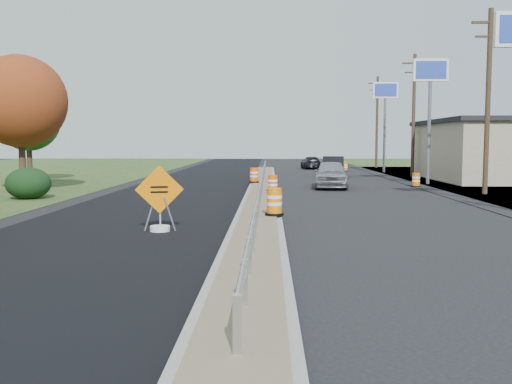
{
  "coord_description": "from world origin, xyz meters",
  "views": [
    {
      "loc": [
        0.37,
        -20.54,
        2.72
      ],
      "look_at": [
        -0.05,
        -2.27,
        1.1
      ],
      "focal_mm": 40.0,
      "sensor_mm": 36.0,
      "label": 1
    }
  ],
  "objects_px": {
    "barrel_median_mid": "(273,184)",
    "car_dark_mid": "(333,166)",
    "barrel_shoulder_far": "(345,167)",
    "caution_sign": "(160,215)",
    "barrel_median_near": "(274,202)",
    "barrel_shoulder_near": "(416,180)",
    "car_silver": "(331,174)",
    "car_dark_far": "(311,163)",
    "barrel_median_far": "(254,176)"
  },
  "relations": [
    {
      "from": "barrel_median_mid",
      "to": "barrel_shoulder_near",
      "type": "bearing_deg",
      "value": 36.17
    },
    {
      "from": "barrel_median_mid",
      "to": "car_silver",
      "type": "bearing_deg",
      "value": 57.66
    },
    {
      "from": "barrel_median_near",
      "to": "barrel_median_mid",
      "type": "relative_size",
      "value": 1.1
    },
    {
      "from": "barrel_shoulder_far",
      "to": "car_silver",
      "type": "bearing_deg",
      "value": -99.9
    },
    {
      "from": "barrel_shoulder_near",
      "to": "barrel_shoulder_far",
      "type": "height_order",
      "value": "barrel_shoulder_far"
    },
    {
      "from": "barrel_median_far",
      "to": "barrel_shoulder_near",
      "type": "distance_m",
      "value": 9.76
    },
    {
      "from": "barrel_shoulder_far",
      "to": "car_silver",
      "type": "relative_size",
      "value": 0.18
    },
    {
      "from": "barrel_median_mid",
      "to": "car_silver",
      "type": "xyz_separation_m",
      "value": [
        3.46,
        5.46,
        0.18
      ]
    },
    {
      "from": "barrel_median_near",
      "to": "barrel_shoulder_near",
      "type": "distance_m",
      "value": 17.52
    },
    {
      "from": "car_dark_mid",
      "to": "car_dark_far",
      "type": "relative_size",
      "value": 1.13
    },
    {
      "from": "caution_sign",
      "to": "car_silver",
      "type": "xyz_separation_m",
      "value": [
        6.94,
        16.5,
        0.3
      ]
    },
    {
      "from": "barrel_median_near",
      "to": "barrel_shoulder_far",
      "type": "bearing_deg",
      "value": 78.55
    },
    {
      "from": "barrel_median_near",
      "to": "barrel_median_far",
      "type": "xyz_separation_m",
      "value": [
        -1.1,
        15.42,
        -0.01
      ]
    },
    {
      "from": "caution_sign",
      "to": "barrel_median_far",
      "type": "xyz_separation_m",
      "value": [
        2.39,
        17.54,
        0.15
      ]
    },
    {
      "from": "barrel_shoulder_far",
      "to": "car_dark_far",
      "type": "distance_m",
      "value": 5.02
    },
    {
      "from": "barrel_median_mid",
      "to": "caution_sign",
      "type": "bearing_deg",
      "value": -107.53
    },
    {
      "from": "barrel_median_mid",
      "to": "car_dark_far",
      "type": "relative_size",
      "value": 0.2
    },
    {
      "from": "barrel_shoulder_far",
      "to": "barrel_shoulder_near",
      "type": "bearing_deg",
      "value": -84.5
    },
    {
      "from": "barrel_median_near",
      "to": "barrel_median_far",
      "type": "distance_m",
      "value": 15.46
    },
    {
      "from": "caution_sign",
      "to": "car_dark_mid",
      "type": "relative_size",
      "value": 0.42
    },
    {
      "from": "barrel_median_near",
      "to": "barrel_shoulder_near",
      "type": "relative_size",
      "value": 1.11
    },
    {
      "from": "barrel_shoulder_near",
      "to": "barrel_shoulder_far",
      "type": "distance_m",
      "value": 18.7
    },
    {
      "from": "caution_sign",
      "to": "car_dark_mid",
      "type": "distance_m",
      "value": 29.08
    },
    {
      "from": "barrel_median_far",
      "to": "car_dark_far",
      "type": "xyz_separation_m",
      "value": [
        5.1,
        22.56,
        -0.05
      ]
    },
    {
      "from": "barrel_median_far",
      "to": "barrel_shoulder_far",
      "type": "height_order",
      "value": "barrel_median_far"
    },
    {
      "from": "barrel_median_mid",
      "to": "barrel_median_far",
      "type": "xyz_separation_m",
      "value": [
        -1.1,
        6.5,
        0.03
      ]
    },
    {
      "from": "barrel_median_near",
      "to": "car_dark_mid",
      "type": "distance_m",
      "value": 26.18
    },
    {
      "from": "car_silver",
      "to": "car_dark_far",
      "type": "distance_m",
      "value": 23.61
    },
    {
      "from": "barrel_median_mid",
      "to": "car_silver",
      "type": "relative_size",
      "value": 0.18
    },
    {
      "from": "barrel_median_mid",
      "to": "car_silver",
      "type": "distance_m",
      "value": 6.46
    },
    {
      "from": "barrel_median_mid",
      "to": "car_dark_mid",
      "type": "relative_size",
      "value": 0.18
    },
    {
      "from": "barrel_shoulder_near",
      "to": "barrel_median_mid",
      "type": "bearing_deg",
      "value": -143.83
    },
    {
      "from": "barrel_median_far",
      "to": "car_dark_far",
      "type": "height_order",
      "value": "car_dark_far"
    },
    {
      "from": "barrel_median_mid",
      "to": "car_dark_far",
      "type": "bearing_deg",
      "value": 82.17
    },
    {
      "from": "barrel_median_near",
      "to": "barrel_median_mid",
      "type": "bearing_deg",
      "value": 90.0
    },
    {
      "from": "barrel_shoulder_far",
      "to": "car_dark_mid",
      "type": "xyz_separation_m",
      "value": [
        -2.01,
        -8.12,
        0.37
      ]
    },
    {
      "from": "car_dark_mid",
      "to": "car_dark_far",
      "type": "height_order",
      "value": "car_dark_mid"
    },
    {
      "from": "caution_sign",
      "to": "barrel_median_mid",
      "type": "distance_m",
      "value": 11.58
    },
    {
      "from": "caution_sign",
      "to": "barrel_median_mid",
      "type": "xyz_separation_m",
      "value": [
        3.49,
        11.04,
        0.12
      ]
    },
    {
      "from": "barrel_median_mid",
      "to": "barrel_shoulder_far",
      "type": "distance_m",
      "value": 25.87
    },
    {
      "from": "barrel_median_near",
      "to": "car_silver",
      "type": "height_order",
      "value": "car_silver"
    },
    {
      "from": "barrel_median_far",
      "to": "car_dark_far",
      "type": "distance_m",
      "value": 23.13
    },
    {
      "from": "barrel_shoulder_near",
      "to": "car_dark_mid",
      "type": "bearing_deg",
      "value": 109.92
    },
    {
      "from": "barrel_shoulder_far",
      "to": "car_dark_mid",
      "type": "distance_m",
      "value": 8.38
    },
    {
      "from": "barrel_median_far",
      "to": "barrel_shoulder_near",
      "type": "xyz_separation_m",
      "value": [
        9.75,
        -0.18,
        -0.26
      ]
    },
    {
      "from": "barrel_shoulder_near",
      "to": "barrel_median_far",
      "type": "bearing_deg",
      "value": 178.95
    },
    {
      "from": "barrel_median_near",
      "to": "barrel_shoulder_near",
      "type": "height_order",
      "value": "barrel_median_near"
    },
    {
      "from": "barrel_median_near",
      "to": "barrel_shoulder_near",
      "type": "bearing_deg",
      "value": 60.42
    },
    {
      "from": "barrel_shoulder_near",
      "to": "car_silver",
      "type": "relative_size",
      "value": 0.18
    },
    {
      "from": "caution_sign",
      "to": "barrel_median_near",
      "type": "height_order",
      "value": "caution_sign"
    }
  ]
}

